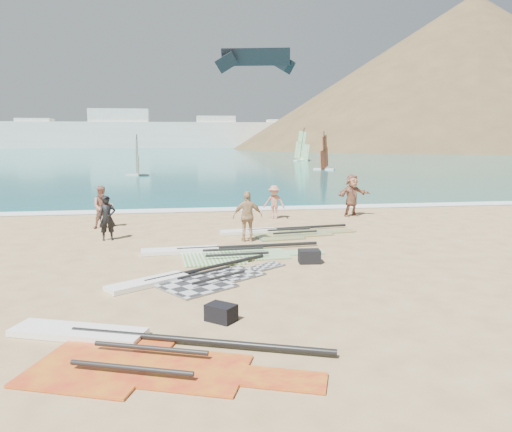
{
  "coord_description": "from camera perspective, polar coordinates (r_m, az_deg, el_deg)",
  "views": [
    {
      "loc": [
        -2.08,
        -12.48,
        3.67
      ],
      "look_at": [
        0.47,
        4.0,
        1.0
      ],
      "focal_mm": 35.0,
      "sensor_mm": 36.0,
      "label": 1
    }
  ],
  "objects": [
    {
      "name": "beachgoer_mid",
      "position": [
        22.31,
        2.09,
        1.59
      ],
      "size": [
        1.13,
        0.96,
        1.52
      ],
      "primitive_type": "imported",
      "rotation": [
        0.0,
        0.0,
        -0.48
      ],
      "color": "#B5735F",
      "rests_on": "ground"
    },
    {
      "name": "headland_main",
      "position": [
        167.03,
        22.82,
        7.14
      ],
      "size": [
        143.0,
        143.0,
        45.0
      ],
      "primitive_type": "cone",
      "color": "brown",
      "rests_on": "ground"
    },
    {
      "name": "ground",
      "position": [
        13.18,
        0.64,
        -7.08
      ],
      "size": [
        300.0,
        300.0,
        0.0
      ],
      "primitive_type": "plane",
      "color": "tan",
      "rests_on": "ground"
    },
    {
      "name": "beachgoer_right",
      "position": [
        23.44,
        10.9,
        2.35
      ],
      "size": [
        1.91,
        1.19,
        1.96
      ],
      "primitive_type": "imported",
      "rotation": [
        0.0,
        0.0,
        0.37
      ],
      "color": "#9E674F",
      "rests_on": "ground"
    },
    {
      "name": "rig_red",
      "position": [
        9.13,
        -14.59,
        -14.58
      ],
      "size": [
        5.8,
        3.58,
        0.2
      ],
      "rotation": [
        0.0,
        0.0,
        -0.36
      ],
      "color": "red",
      "rests_on": "ground"
    },
    {
      "name": "windsurfer_centre",
      "position": [
        55.65,
        7.81,
        6.53
      ],
      "size": [
        2.3,
        2.38,
        4.24
      ],
      "rotation": [
        0.0,
        0.0,
        -0.6
      ],
      "color": "white",
      "rests_on": "ground"
    },
    {
      "name": "surf_line",
      "position": [
        25.14,
        -3.95,
        0.68
      ],
      "size": [
        300.0,
        1.2,
        0.04
      ],
      "primitive_type": "cube",
      "color": "white",
      "rests_on": "ground"
    },
    {
      "name": "gear_bag_far",
      "position": [
        10.21,
        -4.01,
        -10.97
      ],
      "size": [
        0.7,
        0.68,
        0.34
      ],
      "primitive_type": "cube",
      "rotation": [
        0.0,
        0.0,
        -0.71
      ],
      "color": "black",
      "rests_on": "ground"
    },
    {
      "name": "kitesurf_kite",
      "position": [
        59.31,
        -0.04,
        17.53
      ],
      "size": [
        9.13,
        2.77,
        2.84
      ],
      "rotation": [
        0.0,
        0.0,
        -0.22
      ],
      "color": "black",
      "rests_on": "ground"
    },
    {
      "name": "far_town",
      "position": [
        163.06,
        -13.77,
        9.14
      ],
      "size": [
        160.0,
        8.0,
        12.0
      ],
      "color": "white",
      "rests_on": "ground"
    },
    {
      "name": "sea",
      "position": [
        144.55,
        -8.04,
        7.56
      ],
      "size": [
        300.0,
        240.0,
        0.06
      ],
      "primitive_type": "cube",
      "color": "#0E5263",
      "rests_on": "ground"
    },
    {
      "name": "beachgoer_back",
      "position": [
        17.49,
        -0.95,
        -0.05
      ],
      "size": [
        1.04,
        0.44,
        1.78
      ],
      "primitive_type": "imported",
      "rotation": [
        0.0,
        0.0,
        3.14
      ],
      "color": "tan",
      "rests_on": "ground"
    },
    {
      "name": "windsurfer_left",
      "position": [
        47.97,
        -13.4,
        5.87
      ],
      "size": [
        2.2,
        2.57,
        3.88
      ],
      "rotation": [
        0.0,
        0.0,
        0.18
      ],
      "color": "white",
      "rests_on": "ground"
    },
    {
      "name": "rig_grey",
      "position": [
        13.0,
        -7.56,
        -7.16
      ],
      "size": [
        4.83,
        3.64,
        0.2
      ],
      "rotation": [
        0.0,
        0.0,
        0.59
      ],
      "color": "#27282A",
      "rests_on": "ground"
    },
    {
      "name": "gear_bag_near",
      "position": [
        14.72,
        6.11,
        -4.61
      ],
      "size": [
        0.65,
        0.5,
        0.39
      ],
      "primitive_type": "cube",
      "rotation": [
        0.0,
        0.0,
        -0.08
      ],
      "color": "black",
      "rests_on": "ground"
    },
    {
      "name": "rig_green",
      "position": [
        15.77,
        -4.33,
        -4.2
      ],
      "size": [
        5.81,
        2.34,
        0.2
      ],
      "rotation": [
        0.0,
        0.0,
        0.06
      ],
      "color": "green",
      "rests_on": "ground"
    },
    {
      "name": "person_wetsuit",
      "position": [
        18.47,
        -16.64,
        -0.23
      ],
      "size": [
        0.65,
        0.49,
        1.6
      ],
      "primitive_type": "imported",
      "rotation": [
        0.0,
        0.0,
        0.19
      ],
      "color": "black",
      "rests_on": "ground"
    },
    {
      "name": "windsurfer_right",
      "position": [
        75.62,
        5.28,
        7.35
      ],
      "size": [
        2.76,
        2.93,
        4.98
      ],
      "rotation": [
        0.0,
        0.0,
        0.52
      ],
      "color": "white",
      "rests_on": "ground"
    },
    {
      "name": "beachgoer_left",
      "position": [
        20.92,
        -17.1,
        0.97
      ],
      "size": [
        0.96,
        0.83,
        1.72
      ],
      "primitive_type": "imported",
      "rotation": [
        0.0,
        0.0,
        0.24
      ],
      "color": "#9C6653",
      "rests_on": "ground"
    },
    {
      "name": "rig_orange",
      "position": [
        19.03,
        2.51,
        -1.88
      ],
      "size": [
        5.23,
        2.35,
        0.2
      ],
      "rotation": [
        0.0,
        0.0,
        0.14
      ],
      "color": "#FDAB10",
      "rests_on": "ground"
    }
  ]
}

